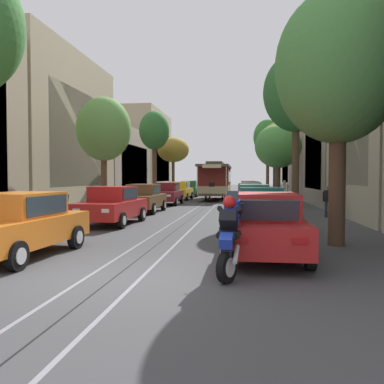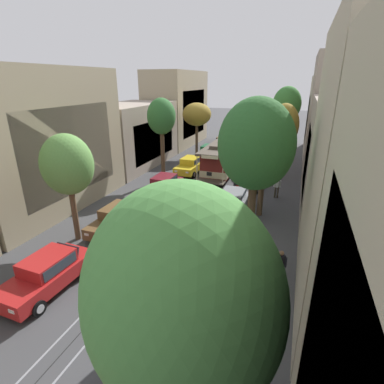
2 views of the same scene
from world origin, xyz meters
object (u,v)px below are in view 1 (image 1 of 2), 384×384
Objects in this scene: parked_car_maroon_fourth_left at (167,193)px; street_tree_kerb_right_near at (339,68)px; street_tree_kerb_right_mid at (278,147)px; parked_car_yellow_fifth_left at (180,191)px; parked_car_grey_fourth_right at (250,195)px; street_tree_kerb_left_mid at (154,132)px; parked_car_black_fifth_right at (251,192)px; pedestrian_on_left_pavement at (284,190)px; street_tree_kerb_right_far at (268,138)px; pedestrian_on_right_pavement at (328,199)px; street_tree_kerb_left_fourth at (173,150)px; parked_car_brown_far_left at (198,187)px; cable_car_trolley at (216,181)px; parked_car_brown_mid_left at (143,198)px; street_tree_kerb_left_second at (104,130)px; parked_car_green_sixth_left at (189,189)px; street_tree_kerb_right_second at (296,94)px; parked_car_teal_second_right at (259,208)px; parked_car_orange_sixth_right at (251,190)px; motorcycle_with_rider at (230,232)px; parked_car_green_mid_right at (254,199)px; parked_car_red_near_right at (265,225)px; parked_car_orange_near_left at (18,225)px; parked_car_navy_far_right at (248,188)px; parked_car_red_second_left at (112,205)px; street_tree_kerb_right_fourth at (276,146)px.

street_tree_kerb_right_near is at bearing -63.50° from parked_car_maroon_fourth_left.
street_tree_kerb_right_near is 15.25m from street_tree_kerb_right_mid.
street_tree_kerb_right_near reaches higher than parked_car_yellow_fifth_left.
parked_car_grey_fourth_right is 10.26m from street_tree_kerb_left_mid.
parked_car_black_fifth_right is 2.99m from pedestrian_on_left_pavement.
street_tree_kerb_right_far is 5.17× the size of pedestrian_on_right_pavement.
street_tree_kerb_left_fourth is at bearing 133.02° from pedestrian_on_left_pavement.
parked_car_brown_far_left is 0.48× the size of cable_car_trolley.
parked_car_brown_mid_left is 4.34m from street_tree_kerb_left_second.
parked_car_black_fifth_right is (5.94, -14.43, 0.00)m from parked_car_brown_far_left.
street_tree_kerb_right_far is 4.64× the size of pedestrian_on_left_pavement.
street_tree_kerb_right_second is (8.12, -20.27, 5.31)m from parked_car_green_sixth_left.
parked_car_teal_second_right is at bearing -73.11° from street_tree_kerb_left_fourth.
parked_car_black_fifth_right is 6.02m from parked_car_orange_sixth_right.
pedestrian_on_left_pavement is (8.42, -16.09, 0.19)m from parked_car_brown_far_left.
parked_car_green_sixth_left is at bearing -91.79° from parked_car_brown_far_left.
parked_car_black_fifth_right is (6.14, 10.63, 0.00)m from parked_car_brown_mid_left.
street_tree_kerb_right_far is at bearing 90.18° from street_tree_kerb_right_second.
parked_car_grey_fourth_right is 19.11m from motorcycle_with_rider.
pedestrian_on_left_pavement reaches higher than parked_car_green_mid_right.
parked_car_red_near_right and parked_car_black_fifth_right have the same top height.
parked_car_black_fifth_right is at bearing -19.44° from parked_car_yellow_fifth_left.
parked_car_orange_near_left is 5.39m from motorcycle_with_rider.
parked_car_brown_mid_left is at bearing 110.93° from motorcycle_with_rider.
parked_car_navy_far_right is 35.98m from motorcycle_with_rider.
parked_car_orange_near_left is 1.01× the size of parked_car_orange_sixth_right.
parked_car_red_near_right reaches higher than pedestrian_on_right_pavement.
parked_car_grey_fourth_right is 2.78× the size of pedestrian_on_right_pavement.
parked_car_brown_mid_left is 22.85m from parked_car_navy_far_right.
parked_car_maroon_fourth_left is 0.71× the size of street_tree_kerb_left_second.
parked_car_orange_sixth_right is (0.02, 23.07, 0.00)m from parked_car_teal_second_right.
parked_car_teal_second_right is 7.56m from motorcycle_with_rider.
parked_car_red_near_right is (6.10, -30.86, 0.00)m from parked_car_green_sixth_left.
parked_car_red_second_left and parked_car_green_sixth_left have the same top height.
parked_car_red_near_right is at bearing -136.93° from street_tree_kerb_right_near.
parked_car_green_sixth_left is 13.18m from pedestrian_on_left_pavement.
parked_car_green_mid_right is at bearing 8.48° from street_tree_kerb_left_second.
parked_car_green_sixth_left is 2.32× the size of motorcycle_with_rider.
parked_car_orange_near_left is at bearing -111.51° from pedestrian_on_left_pavement.
parked_car_brown_mid_left is 2.78× the size of pedestrian_on_right_pavement.
motorcycle_with_rider is (-0.85, -7.51, 0.08)m from parked_car_teal_second_right.
street_tree_kerb_left_fourth is 0.91× the size of street_tree_kerb_right_fourth.
street_tree_kerb_left_second is 0.76× the size of street_tree_kerb_right_far.
street_tree_kerb_right_near is 8.67m from street_tree_kerb_right_second.
parked_car_black_fifth_right is 4.39m from cable_car_trolley.
pedestrian_on_left_pavement is at bearing 81.84° from motorcycle_with_rider.
parked_car_orange_sixth_right is (0.10, 28.57, 0.00)m from parked_car_red_near_right.
parked_car_green_sixth_left is 26.10m from parked_car_teal_second_right.
parked_car_teal_second_right is (0.08, 5.50, 0.00)m from parked_car_red_near_right.
pedestrian_on_right_pavement is (3.49, 4.76, 0.08)m from parked_car_teal_second_right.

